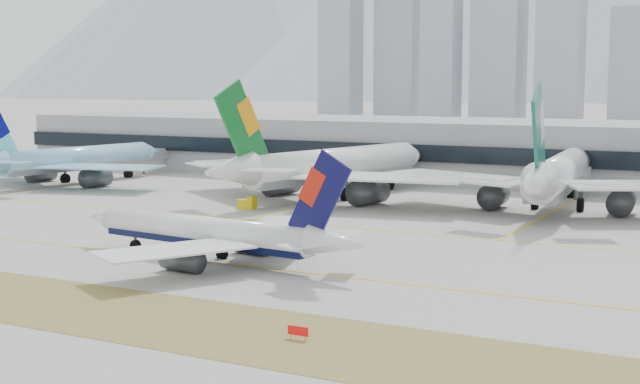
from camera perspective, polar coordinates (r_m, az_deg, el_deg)
The scene contains 9 objects.
ground at distance 123.72m, azimuth -2.82°, elevation -4.42°, with size 3000.00×3000.00×0.00m, color gray.
taxiing_airliner at distance 122.79m, azimuth -6.79°, elevation -2.66°, with size 49.03×42.36×16.47m.
widebody_korean at distance 224.66m, azimuth -15.65°, elevation 1.94°, with size 59.73×58.87×21.45m.
widebody_eva at distance 187.57m, azimuth 0.46°, elevation 1.58°, with size 69.73×69.39×25.49m.
widebody_cathay at distance 176.37m, azimuth 14.96°, elevation 0.96°, with size 70.14×68.91×25.10m.
terminal at distance 228.31m, azimuth 12.04°, elevation 2.58°, with size 280.00×43.10×15.00m.
hold_sign_right at distance 86.15m, azimuth -1.42°, elevation -8.89°, with size 2.20×0.15×1.35m.
gse_b at distance 174.63m, azimuth -4.65°, elevation -0.74°, with size 3.55×2.00×2.60m.
city_skyline at distance 583.19m, azimuth 11.17°, elevation 9.35°, with size 342.00×49.80×140.00m.
Camera 1 is at (61.99, -104.25, 24.44)m, focal length 50.00 mm.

